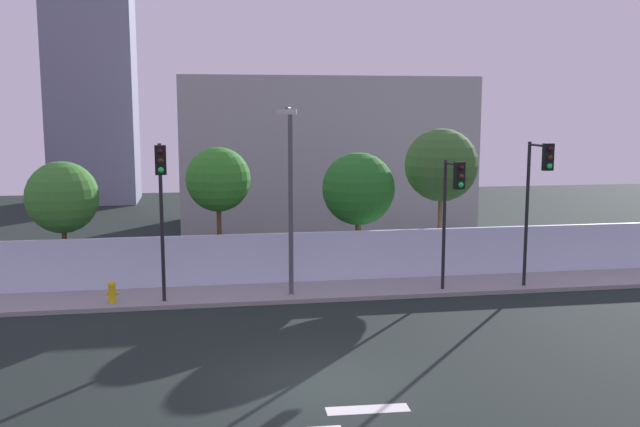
{
  "coord_description": "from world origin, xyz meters",
  "views": [
    {
      "loc": [
        -2.62,
        -15.69,
        6.39
      ],
      "look_at": [
        1.15,
        6.5,
        3.08
      ],
      "focal_mm": 40.03,
      "sensor_mm": 36.0,
      "label": 1
    }
  ],
  "objects_px": {
    "roadside_tree_midright": "(358,189)",
    "fire_hydrant": "(112,291)",
    "roadside_tree_midleft": "(218,180)",
    "traffic_light_left": "(452,197)",
    "street_lamp_curbside": "(290,185)",
    "traffic_light_right": "(538,184)",
    "roadside_tree_rightmost": "(441,165)",
    "traffic_light_center": "(161,190)",
    "roadside_tree_leftmost": "(62,197)"
  },
  "relations": [
    {
      "from": "fire_hydrant",
      "to": "roadside_tree_midright",
      "type": "relative_size",
      "value": 0.15
    },
    {
      "from": "traffic_light_center",
      "to": "roadside_tree_leftmost",
      "type": "relative_size",
      "value": 1.13
    },
    {
      "from": "fire_hydrant",
      "to": "traffic_light_right",
      "type": "bearing_deg",
      "value": -2.85
    },
    {
      "from": "roadside_tree_leftmost",
      "to": "traffic_light_center",
      "type": "bearing_deg",
      "value": -47.38
    },
    {
      "from": "fire_hydrant",
      "to": "traffic_light_left",
      "type": "bearing_deg",
      "value": -2.93
    },
    {
      "from": "roadside_tree_midright",
      "to": "fire_hydrant",
      "type": "bearing_deg",
      "value": -159.15
    },
    {
      "from": "fire_hydrant",
      "to": "roadside_tree_midright",
      "type": "height_order",
      "value": "roadside_tree_midright"
    },
    {
      "from": "traffic_light_left",
      "to": "street_lamp_curbside",
      "type": "distance_m",
      "value": 5.48
    },
    {
      "from": "traffic_light_center",
      "to": "roadside_tree_leftmost",
      "type": "distance_m",
      "value": 5.51
    },
    {
      "from": "traffic_light_left",
      "to": "roadside_tree_rightmost",
      "type": "height_order",
      "value": "roadside_tree_rightmost"
    },
    {
      "from": "street_lamp_curbside",
      "to": "roadside_tree_leftmost",
      "type": "distance_m",
      "value": 8.6
    },
    {
      "from": "roadside_tree_leftmost",
      "to": "roadside_tree_midleft",
      "type": "bearing_deg",
      "value": 0.0
    },
    {
      "from": "traffic_light_right",
      "to": "fire_hydrant",
      "type": "xyz_separation_m",
      "value": [
        -14.23,
        0.71,
        -3.33
      ]
    },
    {
      "from": "roadside_tree_leftmost",
      "to": "roadside_tree_rightmost",
      "type": "relative_size",
      "value": 0.8
    },
    {
      "from": "street_lamp_curbside",
      "to": "traffic_light_left",
      "type": "bearing_deg",
      "value": -5.16
    },
    {
      "from": "traffic_light_left",
      "to": "roadside_tree_midright",
      "type": "distance_m",
      "value": 4.61
    },
    {
      "from": "roadside_tree_rightmost",
      "to": "traffic_light_center",
      "type": "bearing_deg",
      "value": -159.09
    },
    {
      "from": "traffic_light_left",
      "to": "traffic_light_right",
      "type": "xyz_separation_m",
      "value": [
        2.98,
        -0.13,
        0.42
      ]
    },
    {
      "from": "traffic_light_center",
      "to": "roadside_tree_leftmost",
      "type": "xyz_separation_m",
      "value": [
        -3.7,
        4.02,
        -0.65
      ]
    },
    {
      "from": "traffic_light_left",
      "to": "traffic_light_center",
      "type": "distance_m",
      "value": 9.57
    },
    {
      "from": "traffic_light_right",
      "to": "roadside_tree_midright",
      "type": "height_order",
      "value": "traffic_light_right"
    },
    {
      "from": "traffic_light_right",
      "to": "roadside_tree_midleft",
      "type": "relative_size",
      "value": 1.02
    },
    {
      "from": "roadside_tree_rightmost",
      "to": "roadside_tree_midleft",
      "type": "bearing_deg",
      "value": -180.0
    },
    {
      "from": "traffic_light_left",
      "to": "roadside_tree_leftmost",
      "type": "xyz_separation_m",
      "value": [
        -13.27,
        3.97,
        -0.22
      ]
    },
    {
      "from": "fire_hydrant",
      "to": "roadside_tree_midleft",
      "type": "xyz_separation_m",
      "value": [
        3.57,
        3.39,
        3.24
      ]
    },
    {
      "from": "traffic_light_right",
      "to": "fire_hydrant",
      "type": "bearing_deg",
      "value": 177.15
    },
    {
      "from": "roadside_tree_midleft",
      "to": "roadside_tree_midright",
      "type": "relative_size",
      "value": 1.05
    },
    {
      "from": "fire_hydrant",
      "to": "roadside_tree_rightmost",
      "type": "relative_size",
      "value": 0.13
    },
    {
      "from": "roadside_tree_leftmost",
      "to": "roadside_tree_rightmost",
      "type": "bearing_deg",
      "value": 0.0
    },
    {
      "from": "traffic_light_center",
      "to": "roadside_tree_midleft",
      "type": "distance_m",
      "value": 4.44
    },
    {
      "from": "roadside_tree_leftmost",
      "to": "roadside_tree_midright",
      "type": "relative_size",
      "value": 0.96
    },
    {
      "from": "roadside_tree_midright",
      "to": "roadside_tree_rightmost",
      "type": "bearing_deg",
      "value": 0.0
    },
    {
      "from": "traffic_light_left",
      "to": "fire_hydrant",
      "type": "relative_size",
      "value": 6.17
    },
    {
      "from": "street_lamp_curbside",
      "to": "fire_hydrant",
      "type": "height_order",
      "value": "street_lamp_curbside"
    },
    {
      "from": "traffic_light_center",
      "to": "roadside_tree_rightmost",
      "type": "bearing_deg",
      "value": 20.91
    },
    {
      "from": "traffic_light_right",
      "to": "roadside_tree_midright",
      "type": "bearing_deg",
      "value": 142.37
    },
    {
      "from": "traffic_light_center",
      "to": "roadside_tree_midleft",
      "type": "bearing_deg",
      "value": 65.01
    },
    {
      "from": "street_lamp_curbside",
      "to": "roadside_tree_midright",
      "type": "height_order",
      "value": "street_lamp_curbside"
    },
    {
      "from": "roadside_tree_midleft",
      "to": "roadside_tree_midright",
      "type": "distance_m",
      "value": 5.36
    },
    {
      "from": "traffic_light_left",
      "to": "roadside_tree_rightmost",
      "type": "bearing_deg",
      "value": 76.27
    },
    {
      "from": "traffic_light_right",
      "to": "roadside_tree_midleft",
      "type": "distance_m",
      "value": 11.43
    },
    {
      "from": "traffic_light_left",
      "to": "street_lamp_curbside",
      "type": "bearing_deg",
      "value": 174.84
    },
    {
      "from": "roadside_tree_midleft",
      "to": "roadside_tree_midright",
      "type": "bearing_deg",
      "value": 0.0
    },
    {
      "from": "street_lamp_curbside",
      "to": "fire_hydrant",
      "type": "xyz_separation_m",
      "value": [
        -5.82,
        0.09,
        -3.36
      ]
    },
    {
      "from": "fire_hydrant",
      "to": "roadside_tree_rightmost",
      "type": "distance_m",
      "value": 13.21
    },
    {
      "from": "roadside_tree_leftmost",
      "to": "roadside_tree_rightmost",
      "type": "xyz_separation_m",
      "value": [
        14.24,
        0.0,
        0.98
      ]
    },
    {
      "from": "street_lamp_curbside",
      "to": "roadside_tree_rightmost",
      "type": "xyz_separation_m",
      "value": [
        6.4,
        3.48,
        0.3
      ]
    },
    {
      "from": "roadside_tree_midright",
      "to": "roadside_tree_leftmost",
      "type": "bearing_deg",
      "value": 180.0
    },
    {
      "from": "traffic_light_right",
      "to": "roadside_tree_midright",
      "type": "xyz_separation_m",
      "value": [
        -5.32,
        4.1,
        -0.54
      ]
    },
    {
      "from": "traffic_light_left",
      "to": "roadside_tree_midright",
      "type": "xyz_separation_m",
      "value": [
        -2.34,
        3.97,
        -0.12
      ]
    }
  ]
}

